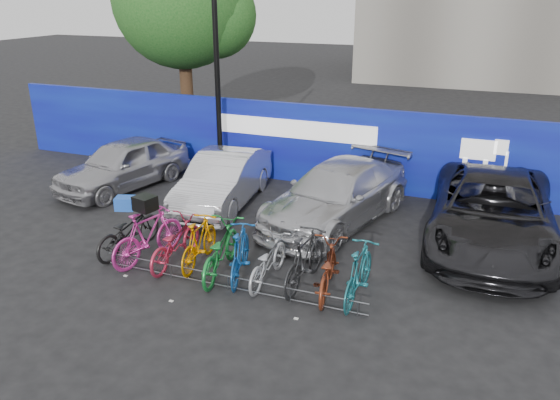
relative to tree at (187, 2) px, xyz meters
The scene contains 21 objects.
ground 13.14m from the tree, 56.03° to the right, with size 100.00×100.00×0.00m, color black.
hoarding 8.80m from the tree, 30.89° to the right, with size 22.00×0.18×2.40m.
tree is the anchor object (origin of this frame).
lamppost 6.14m from the tree, 52.49° to the right, with size 0.25×0.50×6.11m.
bike_rack 13.55m from the tree, 57.55° to the right, with size 5.60×0.03×0.30m.
car_0 7.87m from the tree, 78.69° to the right, with size 1.71×4.25×1.45m, color #A8A7AC.
car_1 9.18m from the tree, 54.90° to the right, with size 1.49×4.28×1.41m, color silver.
car_2 11.15m from the tree, 40.34° to the right, with size 2.05×5.03×1.46m, color #B3B3B8.
car_3 13.93m from the tree, 30.06° to the right, with size 2.67×5.79×1.61m, color black.
bike_0 11.66m from the tree, 68.20° to the right, with size 0.68×1.94×1.02m, color black.
bike_1 12.05m from the tree, 65.42° to the right, with size 0.55×1.96×1.18m, color #CD2E93.
bike_2 12.25m from the tree, 62.47° to the right, with size 0.66×1.90×1.00m, color #B3223F.
bike_3 12.37m from the tree, 59.91° to the right, with size 0.50×1.75×1.05m, color #F49100.
bike_4 12.80m from the tree, 57.93° to the right, with size 0.71×2.05×1.08m, color #177D2E.
bike_5 13.02m from the tree, 56.13° to the right, with size 0.51×1.81×1.09m, color #134E9D.
bike_6 13.33m from the tree, 53.81° to the right, with size 0.61×1.75×0.92m, color #A6A8AE.
bike_7 13.62m from the tree, 50.83° to the right, with size 0.54×1.90×1.14m, color black.
bike_8 14.00m from the tree, 49.44° to the right, with size 0.65×1.87×0.98m, color maroon.
bike_9 14.39m from the tree, 47.51° to the right, with size 0.52×1.83×1.10m, color #1A6570.
cargo_crate 11.42m from the tree, 68.20° to the right, with size 0.40×0.31×0.29m, color blue.
cargo_topcase 11.79m from the tree, 65.42° to the right, with size 0.42×0.37×0.31m, color black.
Camera 1 is at (4.35, -8.97, 5.50)m, focal length 35.00 mm.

